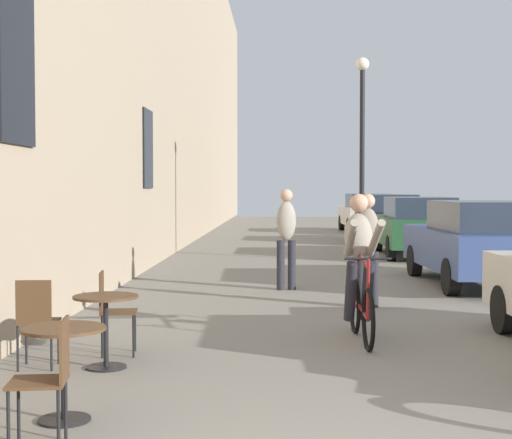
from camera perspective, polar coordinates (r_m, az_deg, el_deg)
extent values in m
cube|color=tan|center=(18.51, -8.32, 15.65)|extent=(0.50, 68.00, 12.10)
cube|color=black|center=(8.98, -17.16, 10.70)|extent=(0.04, 1.10, 1.70)
cube|color=black|center=(16.99, -7.95, 5.17)|extent=(0.04, 1.10, 1.70)
cylinder|color=black|center=(6.28, -13.91, -14.09)|extent=(0.40, 0.40, 0.02)
cylinder|color=black|center=(6.19, -13.94, -11.00)|extent=(0.05, 0.05, 0.67)
cylinder|color=#4C331E|center=(6.12, -13.97, -7.81)|extent=(0.64, 0.64, 0.02)
cylinder|color=black|center=(5.51, -17.75, -14.15)|extent=(0.02, 0.02, 0.45)
cylinder|color=black|center=(5.81, -17.06, -13.26)|extent=(0.02, 0.02, 0.45)
cylinder|color=black|center=(5.45, -14.32, -14.28)|extent=(0.02, 0.02, 0.45)
cylinder|color=black|center=(5.76, -13.82, -13.37)|extent=(0.02, 0.02, 0.45)
cube|color=#4C331E|center=(5.57, -15.77, -11.44)|extent=(0.43, 0.43, 0.02)
cube|color=#4C331E|center=(5.50, -13.92, -9.26)|extent=(0.06, 0.34, 0.42)
cylinder|color=black|center=(7.92, -10.96, -10.60)|extent=(0.40, 0.40, 0.02)
cylinder|color=black|center=(7.85, -10.98, -8.13)|extent=(0.05, 0.05, 0.67)
cylinder|color=#4C331E|center=(7.80, -11.00, -5.60)|extent=(0.64, 0.64, 0.02)
cylinder|color=black|center=(8.62, -8.88, -8.08)|extent=(0.02, 0.02, 0.45)
cylinder|color=black|center=(8.30, -9.00, -8.48)|extent=(0.02, 0.02, 0.45)
cylinder|color=black|center=(8.64, -11.04, -8.07)|extent=(0.02, 0.02, 0.45)
cylinder|color=black|center=(8.32, -11.25, -8.47)|extent=(0.02, 0.02, 0.45)
cube|color=#4C331E|center=(8.43, -10.06, -6.70)|extent=(0.43, 0.43, 0.02)
cube|color=#4C331E|center=(8.41, -11.29, -5.21)|extent=(0.07, 0.34, 0.42)
cylinder|color=black|center=(8.24, -16.54, -8.62)|extent=(0.02, 0.02, 0.45)
cylinder|color=black|center=(8.17, -14.32, -8.70)|extent=(0.02, 0.02, 0.45)
cylinder|color=black|center=(7.94, -17.12, -9.05)|extent=(0.02, 0.02, 0.45)
cylinder|color=black|center=(7.86, -14.82, -9.14)|extent=(0.02, 0.02, 0.45)
cube|color=#4C331E|center=(8.01, -15.72, -7.23)|extent=(0.41, 0.41, 0.02)
cube|color=#4C331E|center=(7.80, -16.04, -5.85)|extent=(0.34, 0.04, 0.42)
torus|color=black|center=(8.65, 8.26, -7.33)|extent=(0.08, 0.71, 0.71)
torus|color=black|center=(9.68, 7.29, -6.29)|extent=(0.08, 0.71, 0.71)
cylinder|color=maroon|center=(9.55, 7.37, -4.68)|extent=(0.05, 0.22, 0.58)
cylinder|color=maroon|center=(9.02, 7.83, -2.96)|extent=(0.07, 0.83, 0.14)
cylinder|color=maroon|center=(8.63, 8.25, -5.11)|extent=(0.04, 0.09, 0.67)
cylinder|color=maroon|center=(9.18, 7.72, -6.51)|extent=(0.08, 1.00, 0.12)
cylinder|color=black|center=(8.61, 8.23, -2.87)|extent=(0.52, 0.05, 0.03)
ellipsoid|color=black|center=(9.43, 7.46, -2.85)|extent=(0.12, 0.24, 0.06)
ellipsoid|color=#9E9384|center=(9.33, 7.53, -1.21)|extent=(0.36, 0.36, 0.59)
sphere|color=tan|center=(9.27, 7.58, 1.21)|extent=(0.22, 0.22, 0.22)
cylinder|color=#26262D|center=(9.33, 8.19, -5.26)|extent=(0.15, 0.40, 0.75)
cylinder|color=#26262D|center=(9.30, 6.97, -5.28)|extent=(0.15, 0.40, 0.75)
cylinder|color=#9E9384|center=(8.97, 8.79, -1.40)|extent=(0.14, 0.75, 0.48)
cylinder|color=#9E9384|center=(8.92, 6.99, -1.41)|extent=(0.11, 0.75, 0.48)
cylinder|color=#26262D|center=(11.71, 8.66, -4.38)|extent=(0.14, 0.14, 0.83)
cylinder|color=#26262D|center=(11.67, 7.70, -4.40)|extent=(0.14, 0.14, 0.83)
ellipsoid|color=gray|center=(11.63, 8.20, -0.75)|extent=(0.36, 0.27, 0.66)
sphere|color=tan|center=(11.61, 8.22, 1.35)|extent=(0.22, 0.22, 0.22)
cylinder|color=#26262D|center=(13.53, 1.82, -3.38)|extent=(0.14, 0.14, 0.87)
cylinder|color=#26262D|center=(13.57, 2.65, -3.36)|extent=(0.14, 0.14, 0.87)
ellipsoid|color=#9E9384|center=(13.49, 2.24, -0.09)|extent=(0.38, 0.30, 0.69)
sphere|color=tan|center=(13.48, 2.25, 1.78)|extent=(0.22, 0.22, 0.22)
cylinder|color=black|center=(18.83, 7.80, 3.90)|extent=(0.12, 0.12, 4.60)
sphere|color=silver|center=(19.05, 7.84, 11.25)|extent=(0.32, 0.32, 0.32)
cylinder|color=black|center=(9.98, 17.82, -6.32)|extent=(0.21, 0.60, 0.59)
cube|color=#384C84|center=(14.78, 15.85, -2.07)|extent=(1.97, 4.41, 0.71)
cube|color=#283342|center=(14.25, 16.46, 0.25)|extent=(1.60, 2.40, 0.53)
cylinder|color=black|center=(16.00, 11.57, -2.97)|extent=(0.23, 0.63, 0.63)
cylinder|color=black|center=(16.41, 17.18, -2.89)|extent=(0.23, 0.63, 0.63)
cylinder|color=black|center=(13.22, 14.16, -4.10)|extent=(0.23, 0.63, 0.63)
cube|color=#23512D|center=(20.66, 11.66, -0.80)|extent=(1.86, 4.37, 0.71)
cube|color=#283342|center=(20.12, 11.90, 0.87)|extent=(1.54, 2.37, 0.53)
cylinder|color=black|center=(21.99, 8.95, -1.52)|extent=(0.21, 0.63, 0.63)
cylinder|color=black|center=(22.23, 13.15, -1.51)|extent=(0.21, 0.63, 0.63)
cylinder|color=black|center=(19.15, 9.90, -2.09)|extent=(0.21, 0.63, 0.63)
cylinder|color=black|center=(19.42, 14.70, -2.07)|extent=(0.21, 0.63, 0.63)
cube|color=black|center=(26.08, 9.66, -0.12)|extent=(1.89, 4.44, 0.72)
cube|color=#283342|center=(25.53, 9.81, 1.23)|extent=(1.57, 2.41, 0.53)
cylinder|color=black|center=(27.45, 7.56, -0.74)|extent=(0.21, 0.64, 0.64)
cylinder|color=black|center=(27.65, 10.99, -0.74)|extent=(0.21, 0.64, 0.64)
cylinder|color=black|center=(24.56, 8.14, -1.10)|extent=(0.21, 0.64, 0.64)
cylinder|color=black|center=(24.77, 11.97, -1.10)|extent=(0.21, 0.64, 0.64)
cube|color=beige|center=(31.53, 8.08, 0.29)|extent=(1.94, 4.42, 0.71)
cube|color=#283342|center=(30.99, 8.22, 1.40)|extent=(1.59, 2.40, 0.53)
cylinder|color=black|center=(32.87, 6.31, -0.24)|extent=(0.22, 0.64, 0.63)
cylinder|color=black|center=(33.09, 9.14, -0.24)|extent=(0.22, 0.64, 0.63)
cylinder|color=black|center=(30.01, 6.91, -0.48)|extent=(0.22, 0.64, 0.63)
cylinder|color=black|center=(30.25, 10.00, -0.48)|extent=(0.22, 0.64, 0.63)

